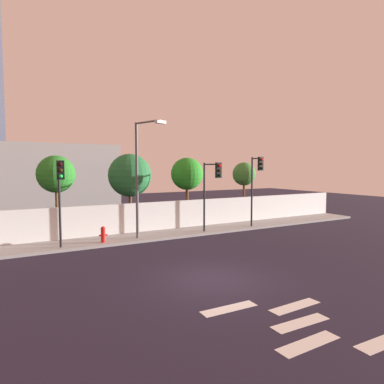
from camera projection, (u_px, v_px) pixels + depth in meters
The scene contains 14 objects.
ground_plane at pixel (213, 280), 12.56m from camera, with size 80.00×80.00×0.00m, color black.
sidewalk at pixel (136, 238), 19.66m from camera, with size 36.00×2.40×0.15m, color #949494.
perimeter_wall at pixel (128, 218), 20.70m from camera, with size 36.00×0.18×1.80m, color silver.
crosswalk_marking at pixel (300, 323), 9.07m from camera, with size 3.95×3.89×0.01m.
traffic_light_left at pixel (212, 181), 20.30m from camera, with size 0.35×1.70×4.29m.
traffic_light_center at pixel (60, 185), 16.31m from camera, with size 0.35×1.19×4.34m.
traffic_light_right at pixel (257, 176), 22.47m from camera, with size 0.35×1.08×4.69m.
street_lamp_curbside at pixel (140, 169), 18.73m from camera, with size 0.98×2.24×6.49m.
fire_hydrant at pixel (103, 234), 18.07m from camera, with size 0.44×0.26×0.87m.
roadside_tree_leftmost at pixel (56, 174), 19.89m from camera, with size 2.21×2.21×4.86m.
roadside_tree_midleft at pixel (130, 175), 22.15m from camera, with size 2.82×2.82×5.04m.
roadside_tree_midright at pixel (187, 174), 24.27m from camera, with size 2.33×2.33×4.85m.
roadside_tree_rightmost at pixel (244, 174), 26.84m from camera, with size 1.85×1.85×4.55m.
low_building_distant at pixel (50, 178), 31.36m from camera, with size 11.58×6.00×6.23m, color #959595.
Camera 1 is at (-6.77, -10.28, 4.19)m, focal length 31.62 mm.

